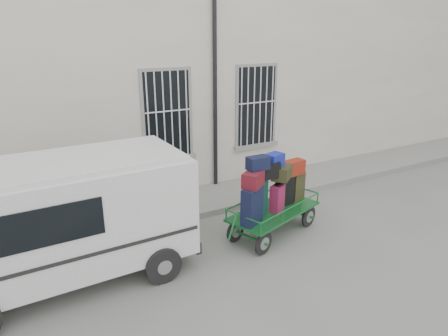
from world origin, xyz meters
name	(u,v)px	position (x,y,z in m)	size (l,w,h in m)	color
ground	(240,240)	(0.00, 0.00, 0.00)	(80.00, 80.00, 0.00)	slate
building	(148,75)	(0.00, 5.50, 3.00)	(24.00, 5.15, 6.00)	beige
sidewalk	(196,201)	(0.00, 2.20, 0.07)	(24.00, 1.70, 0.15)	gray
luggage_cart	(273,193)	(0.74, -0.09, 0.98)	(2.60, 1.60, 1.90)	black
van	(61,215)	(-3.44, 0.27, 1.28)	(4.51, 2.14, 2.24)	silver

